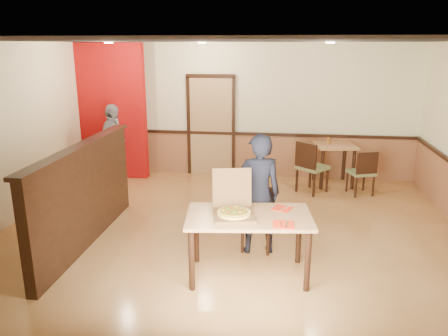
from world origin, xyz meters
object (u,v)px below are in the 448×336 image
object	(u,v)px
main_table	(249,224)
diner_chair	(258,216)
side_chair_right	(363,171)
pizza_box	(234,210)
passerby	(113,145)
condiment	(328,141)
diner	(258,194)
side_chair_left	(310,165)
side_table	(334,153)

from	to	relation	value
main_table	diner_chair	bearing A→B (deg)	78.47
side_chair_right	pizza_box	xyz separation A→B (m)	(-2.07, -3.28, 0.39)
diner_chair	passerby	distance (m)	3.90
side_chair_right	main_table	bearing A→B (deg)	40.76
diner_chair	passerby	world-z (taller)	passerby
diner_chair	pizza_box	world-z (taller)	pizza_box
pizza_box	condiment	distance (m)	4.16
diner	passerby	bearing A→B (deg)	-53.37
diner_chair	side_chair_right	distance (m)	3.05
side_chair_left	main_table	bearing A→B (deg)	115.42
side_chair_left	side_chair_right	size ratio (longest dim) A/B	1.16
side_chair_left	side_chair_right	xyz separation A→B (m)	(0.97, -0.00, -0.07)
side_chair_left	side_chair_right	world-z (taller)	side_chair_left
diner	condiment	xyz separation A→B (m)	(1.21, 3.21, 0.07)
side_chair_left	passerby	world-z (taller)	passerby
pizza_box	condiment	size ratio (longest dim) A/B	4.88
pizza_box	condiment	bearing A→B (deg)	57.92
diner_chair	side_chair_right	xyz separation A→B (m)	(1.81, 2.45, 0.01)
side_table	condiment	world-z (taller)	condiment
side_chair_right	diner	size ratio (longest dim) A/B	0.52
main_table	condiment	world-z (taller)	condiment
side_chair_right	diner	world-z (taller)	diner
condiment	pizza_box	bearing A→B (deg)	-110.61
side_chair_right	diner	xyz separation A→B (m)	(-1.81, -2.59, 0.36)
side_chair_right	passerby	world-z (taller)	passerby
side_chair_left	diner	bearing A→B (deg)	113.10
diner	pizza_box	xyz separation A→B (m)	(-0.26, -0.69, 0.03)
diner_chair	condiment	size ratio (longest dim) A/B	6.43
side_chair_left	passerby	size ratio (longest dim) A/B	0.61
pizza_box	side_chair_right	bearing A→B (deg)	46.35
diner	condiment	distance (m)	3.43
passerby	diner_chair	bearing A→B (deg)	-123.79
side_chair_right	condiment	xyz separation A→B (m)	(-0.60, 0.61, 0.43)
main_table	passerby	xyz separation A→B (m)	(-2.96, 3.24, 0.13)
passerby	side_chair_left	bearing A→B (deg)	-84.65
main_table	condiment	size ratio (longest dim) A/B	11.87
condiment	diner_chair	bearing A→B (deg)	-111.60
diner	condiment	world-z (taller)	diner
diner_chair	pizza_box	size ratio (longest dim) A/B	1.32
side_chair_left	diner	world-z (taller)	diner
side_chair_right	side_table	bearing A→B (deg)	-71.61
pizza_box	side_chair_left	bearing A→B (deg)	60.09
diner_chair	passerby	size ratio (longest dim) A/B	0.52
main_table	side_table	world-z (taller)	side_table
main_table	side_table	distance (m)	4.12
diner_chair	side_chair_left	bearing A→B (deg)	76.45
main_table	diner_chair	xyz separation A→B (m)	(0.07, 0.81, -0.22)
side_table	diner	distance (m)	3.48
side_chair_left	diner	xyz separation A→B (m)	(-0.84, -2.60, 0.28)
side_chair_right	side_chair_left	bearing A→B (deg)	-19.54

